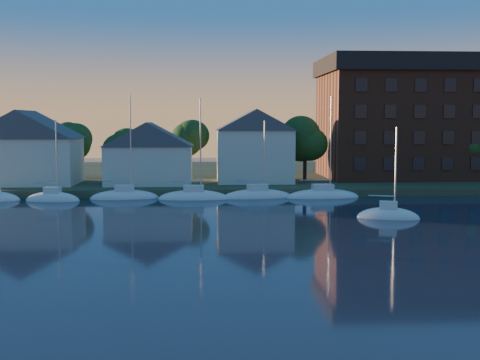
{
  "coord_description": "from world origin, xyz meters",
  "views": [
    {
      "loc": [
        1.19,
        -22.14,
        9.23
      ],
      "look_at": [
        3.82,
        22.0,
        4.89
      ],
      "focal_mm": 45.0,
      "sensor_mm": 36.0,
      "label": 1
    }
  ],
  "objects": [
    {
      "name": "clubhouse_centre",
      "position": [
        -6.0,
        57.0,
        5.13
      ],
      "size": [
        11.55,
        8.4,
        8.08
      ],
      "color": "silver",
      "rests_on": "shoreline_land"
    },
    {
      "name": "clubhouse_east",
      "position": [
        8.0,
        59.0,
        6.0
      ],
      "size": [
        10.5,
        8.4,
        9.8
      ],
      "color": "silver",
      "rests_on": "shoreline_land"
    },
    {
      "name": "shoreline_land",
      "position": [
        0.0,
        75.0,
        0.0
      ],
      "size": [
        160.0,
        50.0,
        2.0
      ],
      "primitive_type": "cube",
      "color": "#303720",
      "rests_on": "ground"
    },
    {
      "name": "condo_block",
      "position": [
        34.0,
        64.95,
        9.79
      ],
      "size": [
        31.0,
        17.0,
        17.4
      ],
      "color": "brown",
      "rests_on": "shoreline_land"
    },
    {
      "name": "wooden_dock",
      "position": [
        0.0,
        52.0,
        0.0
      ],
      "size": [
        120.0,
        3.0,
        1.0
      ],
      "primitive_type": "cube",
      "color": "brown",
      "rests_on": "ground"
    },
    {
      "name": "moored_fleet",
      "position": [
        -12.0,
        49.0,
        0.1
      ],
      "size": [
        63.5,
        2.4,
        12.05
      ],
      "color": "silver",
      "rests_on": "ground"
    },
    {
      "name": "drifting_sailboat_right",
      "position": [
        18.63,
        33.43,
        0.1
      ],
      "size": [
        6.22,
        3.57,
        9.76
      ],
      "rotation": [
        0.0,
        0.0,
        -0.28
      ],
      "color": "silver",
      "rests_on": "ground"
    },
    {
      "name": "tree_line",
      "position": [
        2.0,
        63.0,
        7.18
      ],
      "size": [
        93.4,
        5.4,
        8.9
      ],
      "color": "#322117",
      "rests_on": "shoreline_land"
    },
    {
      "name": "clubhouse_west",
      "position": [
        -22.0,
        58.0,
        5.93
      ],
      "size": [
        13.65,
        9.45,
        9.64
      ],
      "color": "silver",
      "rests_on": "shoreline_land"
    }
  ]
}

